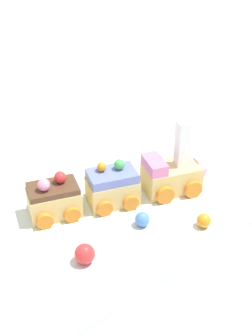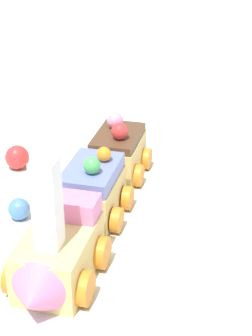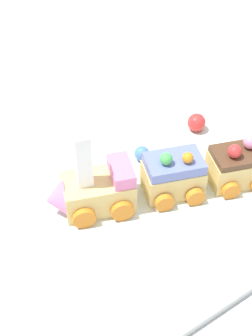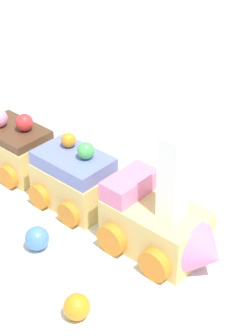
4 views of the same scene
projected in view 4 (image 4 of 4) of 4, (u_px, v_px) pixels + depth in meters
ground_plane at (95, 217)px, 0.58m from camera, size 10.00×10.00×0.00m
display_board at (95, 212)px, 0.58m from camera, size 0.82×0.36×0.01m
cake_train_locomotive at (163, 225)px, 0.51m from camera, size 0.13×0.10×0.13m
cake_car_blueberry at (75, 179)px, 0.57m from camera, size 0.09×0.09×0.08m
cake_car_chocolate at (15, 148)px, 0.62m from camera, size 0.09×0.09×0.07m
gumball_blue at (37, 238)px, 0.52m from camera, size 0.02×0.02×0.02m
gumball_orange at (77, 307)px, 0.45m from camera, size 0.02×0.02×0.02m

